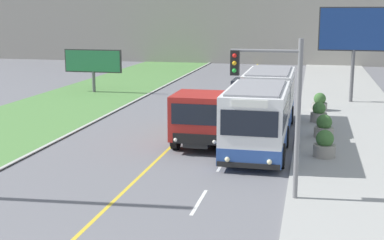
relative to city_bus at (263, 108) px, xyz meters
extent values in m
cube|color=silver|center=(-1.21, -9.20, -1.53)|extent=(0.12, 2.40, 0.01)
cube|color=silver|center=(-1.21, -4.60, -1.53)|extent=(0.12, 2.40, 0.01)
cube|color=silver|center=(-1.21, 0.00, -1.53)|extent=(0.12, 2.40, 0.01)
cube|color=silver|center=(-1.21, 4.60, -1.53)|extent=(0.12, 2.40, 0.01)
cube|color=silver|center=(-1.21, 9.20, -1.53)|extent=(0.12, 2.40, 0.01)
cube|color=silver|center=(-1.21, 13.80, -1.53)|extent=(0.12, 2.40, 0.01)
cube|color=silver|center=(-1.21, 18.40, -1.53)|extent=(0.12, 2.40, 0.01)
cube|color=silver|center=(-1.21, 23.00, -1.53)|extent=(0.12, 2.40, 0.01)
cube|color=white|center=(0.00, -3.19, 0.07)|extent=(2.45, 5.51, 2.66)
cube|color=#2D519E|center=(0.00, -3.19, -0.91)|extent=(2.47, 5.53, 0.70)
cube|color=black|center=(0.00, -3.19, 0.47)|extent=(2.48, 5.07, 0.93)
cube|color=gray|center=(0.00, -3.19, 1.44)|extent=(2.09, 4.96, 0.08)
cube|color=white|center=(0.00, 3.22, 0.07)|extent=(2.45, 5.51, 2.66)
cube|color=#2D519E|center=(0.00, 3.22, -0.91)|extent=(2.47, 5.53, 0.70)
cube|color=black|center=(0.00, 3.22, 0.47)|extent=(2.48, 5.07, 0.93)
cube|color=gray|center=(0.00, 3.22, 1.44)|extent=(2.09, 4.96, 0.08)
cube|color=#474747|center=(0.00, 0.02, 0.07)|extent=(2.26, 0.90, 2.45)
cube|color=black|center=(0.00, -5.96, 0.47)|extent=(2.16, 0.04, 0.98)
cube|color=black|center=(0.00, -5.97, -1.16)|extent=(2.41, 0.06, 0.20)
sphere|color=#F4EAB2|center=(-0.80, -5.98, -0.96)|extent=(0.20, 0.20, 0.20)
sphere|color=#F4EAB2|center=(0.80, -5.98, -0.96)|extent=(0.20, 0.20, 0.20)
cube|color=white|center=(0.00, -5.96, 1.22)|extent=(1.35, 0.04, 0.28)
cylinder|color=black|center=(-1.17, -4.73, -1.03)|extent=(0.28, 1.00, 1.00)
cylinder|color=black|center=(1.17, -4.73, -1.03)|extent=(0.28, 1.00, 1.00)
cylinder|color=black|center=(-1.17, -1.42, -1.03)|extent=(0.28, 1.00, 1.00)
cylinder|color=black|center=(1.17, -1.42, -1.03)|extent=(0.28, 1.00, 1.00)
cylinder|color=black|center=(-1.17, 3.77, -1.03)|extent=(0.28, 1.00, 1.00)
cylinder|color=black|center=(1.17, 3.77, -1.03)|extent=(0.28, 1.00, 1.00)
cube|color=black|center=(-2.53, -0.59, -1.09)|extent=(1.09, 6.47, 0.20)
cube|color=#AD231E|center=(-2.53, -2.54, 0.00)|extent=(2.42, 2.55, 1.97)
cube|color=black|center=(-2.53, -3.84, 0.30)|extent=(2.06, 0.04, 0.89)
cube|color=black|center=(-2.53, -3.85, -0.77)|extent=(1.93, 0.06, 0.44)
sphere|color=silver|center=(-3.38, -3.86, -0.84)|extent=(0.18, 0.18, 0.18)
sphere|color=silver|center=(-1.68, -3.86, -0.84)|extent=(0.18, 0.18, 0.18)
cube|color=orange|center=(-2.53, 0.81, -0.93)|extent=(2.30, 3.66, 0.12)
cube|color=orange|center=(-3.62, 0.81, -0.36)|extent=(0.12, 3.66, 1.26)
cube|color=orange|center=(-1.44, 0.81, -0.36)|extent=(0.12, 3.66, 1.26)
cube|color=orange|center=(-2.53, -0.96, -0.36)|extent=(2.30, 0.12, 1.26)
cube|color=orange|center=(-2.53, 2.59, -0.36)|extent=(2.30, 0.12, 1.26)
cube|color=orange|center=(-2.53, -0.96, 0.39)|extent=(2.30, 0.12, 0.24)
cylinder|color=black|center=(-3.64, -2.80, -1.01)|extent=(0.30, 1.04, 1.04)
cylinder|color=black|center=(-1.42, -2.80, -1.01)|extent=(0.30, 1.04, 1.04)
cylinder|color=black|center=(-3.64, 1.00, -1.01)|extent=(0.30, 1.04, 1.04)
cylinder|color=black|center=(-1.42, 1.00, -1.01)|extent=(0.30, 1.04, 1.04)
cube|color=#2D4784|center=(-2.35, 11.08, -1.04)|extent=(1.80, 4.30, 0.61)
cube|color=black|center=(-2.35, 11.19, -0.41)|extent=(1.53, 2.37, 0.65)
cylinder|color=black|center=(-3.16, 9.79, -1.22)|extent=(0.18, 0.62, 0.62)
cylinder|color=black|center=(-1.54, 9.79, -1.22)|extent=(0.18, 0.62, 0.62)
cylinder|color=black|center=(-3.16, 12.37, -1.22)|extent=(0.18, 0.62, 0.62)
cylinder|color=black|center=(-1.54, 12.37, -1.22)|extent=(0.18, 0.62, 0.62)
cylinder|color=slate|center=(1.83, -8.32, 1.11)|extent=(0.16, 0.16, 5.28)
cylinder|color=slate|center=(0.73, -8.32, 3.35)|extent=(2.20, 0.10, 0.10)
cube|color=black|center=(-0.23, -8.32, 2.95)|extent=(0.28, 0.24, 0.80)
sphere|color=red|center=(-0.23, -8.45, 3.19)|extent=(0.14, 0.14, 0.14)
sphere|color=orange|center=(-0.23, -8.45, 2.95)|extent=(0.14, 0.14, 0.14)
sphere|color=green|center=(-0.23, -8.45, 2.71)|extent=(0.14, 0.14, 0.14)
cylinder|color=#59595B|center=(4.83, 11.64, 0.25)|extent=(0.24, 0.24, 3.56)
cube|color=#333333|center=(4.83, 11.64, 3.38)|extent=(4.66, 0.20, 2.87)
cube|color=navy|center=(4.83, 11.53, 3.38)|extent=(4.50, 0.02, 2.71)
cylinder|color=#59595B|center=(-13.92, 12.22, -0.73)|extent=(0.24, 0.24, 1.60)
cube|color=#333333|center=(-13.92, 12.22, 0.85)|extent=(4.48, 0.20, 1.73)
cube|color=#287547|center=(-13.92, 12.11, 0.85)|extent=(4.32, 0.02, 1.57)
cylinder|color=gray|center=(2.85, -2.95, -1.19)|extent=(0.93, 0.93, 0.53)
sphere|color=#3D6B33|center=(2.85, -2.95, -0.67)|extent=(0.75, 0.75, 0.75)
cylinder|color=gray|center=(2.89, 0.68, -1.21)|extent=(0.94, 0.94, 0.49)
sphere|color=#3D6B33|center=(2.89, 0.68, -0.70)|extent=(0.75, 0.75, 0.75)
cylinder|color=gray|center=(2.67, 4.32, -1.19)|extent=(0.90, 0.90, 0.51)
sphere|color=#3D6B33|center=(2.67, 4.32, -0.69)|extent=(0.72, 0.72, 0.72)
cylinder|color=gray|center=(2.75, 7.95, -1.22)|extent=(0.92, 0.92, 0.46)
sphere|color=#3D6B33|center=(2.75, 7.95, -0.73)|extent=(0.74, 0.74, 0.74)
camera|label=1|loc=(2.20, -25.38, 4.62)|focal=50.00mm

